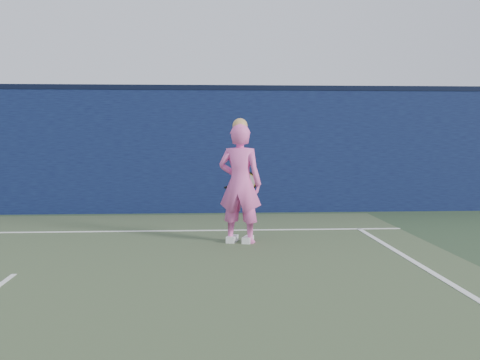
{
  "coord_description": "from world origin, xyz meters",
  "views": [
    {
      "loc": [
        2.14,
        -5.91,
        1.61
      ],
      "look_at": [
        2.71,
        2.89,
        0.94
      ],
      "focal_mm": 45.0,
      "sensor_mm": 36.0,
      "label": 1
    }
  ],
  "objects": [
    {
      "name": "racket",
      "position": [
        2.83,
        3.28,
        0.88
      ],
      "size": [
        0.51,
        0.31,
        0.31
      ],
      "rotation": [
        0.0,
        0.0,
        -0.61
      ],
      "color": "black",
      "rests_on": "ground"
    },
    {
      "name": "wall_cap",
      "position": [
        0.0,
        6.5,
        2.55
      ],
      "size": [
        24.0,
        0.42,
        0.1
      ],
      "primitive_type": "cube",
      "color": "black",
      "rests_on": "backstop_wall"
    },
    {
      "name": "player",
      "position": [
        2.71,
        2.89,
        0.89
      ],
      "size": [
        0.74,
        0.6,
        1.84
      ],
      "rotation": [
        0.0,
        0.0,
        2.83
      ],
      "color": "#FE62BE",
      "rests_on": "ground"
    },
    {
      "name": "backstop_wall",
      "position": [
        0.0,
        6.5,
        1.25
      ],
      "size": [
        24.0,
        0.4,
        2.5
      ],
      "primitive_type": "cube",
      "color": "#0B1033",
      "rests_on": "ground"
    }
  ]
}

